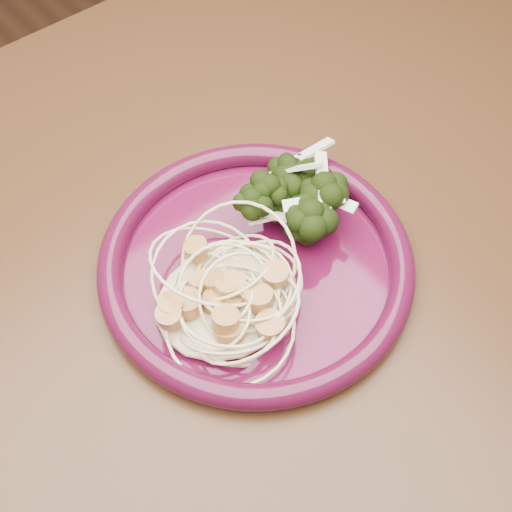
{
  "coord_description": "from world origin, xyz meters",
  "views": [
    {
      "loc": [
        -0.26,
        -0.27,
        1.25
      ],
      "look_at": [
        -0.04,
        -0.01,
        0.77
      ],
      "focal_mm": 50.0,
      "sensor_mm": 36.0,
      "label": 1
    }
  ],
  "objects": [
    {
      "name": "dining_table",
      "position": [
        0.0,
        0.0,
        0.65
      ],
      "size": [
        1.2,
        0.8,
        0.75
      ],
      "color": "#472814",
      "rests_on": "ground"
    },
    {
      "name": "dinner_plate",
      "position": [
        -0.04,
        -0.01,
        0.76
      ],
      "size": [
        0.34,
        0.34,
        0.02
      ],
      "rotation": [
        0.0,
        0.0,
        0.33
      ],
      "color": "#490A26",
      "rests_on": "dining_table"
    },
    {
      "name": "spaghetti_pile",
      "position": [
        -0.08,
        -0.02,
        0.77
      ],
      "size": [
        0.15,
        0.14,
        0.03
      ],
      "primitive_type": "ellipsoid",
      "rotation": [
        0.0,
        0.0,
        0.33
      ],
      "color": "beige",
      "rests_on": "dinner_plate"
    },
    {
      "name": "scallop_cluster",
      "position": [
        -0.08,
        -0.02,
        0.8
      ],
      "size": [
        0.15,
        0.15,
        0.04
      ],
      "primitive_type": null,
      "rotation": [
        0.0,
        0.0,
        0.33
      ],
      "color": "tan",
      "rests_on": "spaghetti_pile"
    },
    {
      "name": "broccoli_pile",
      "position": [
        0.01,
        0.01,
        0.78
      ],
      "size": [
        0.12,
        0.15,
        0.05
      ],
      "primitive_type": "ellipsoid",
      "rotation": [
        0.0,
        0.0,
        0.33
      ],
      "color": "black",
      "rests_on": "dinner_plate"
    },
    {
      "name": "onion_garnish",
      "position": [
        0.01,
        0.01,
        0.81
      ],
      "size": [
        0.08,
        0.1,
        0.05
      ],
      "primitive_type": null,
      "rotation": [
        0.0,
        0.0,
        0.33
      ],
      "color": "white",
      "rests_on": "broccoli_pile"
    }
  ]
}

